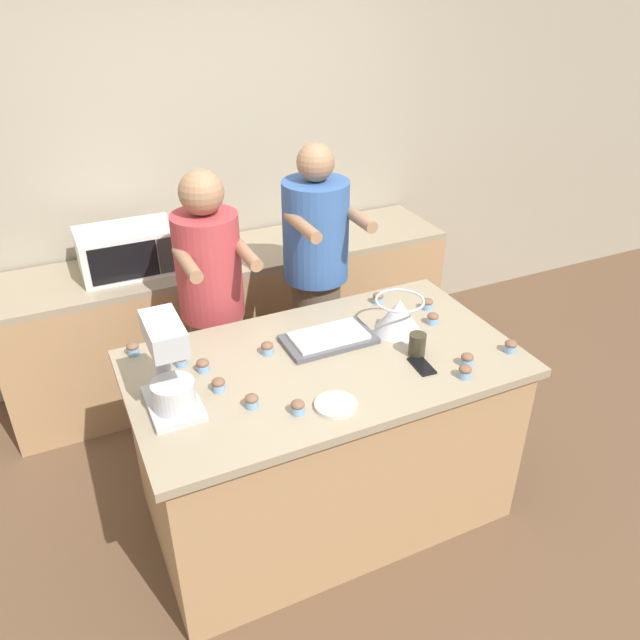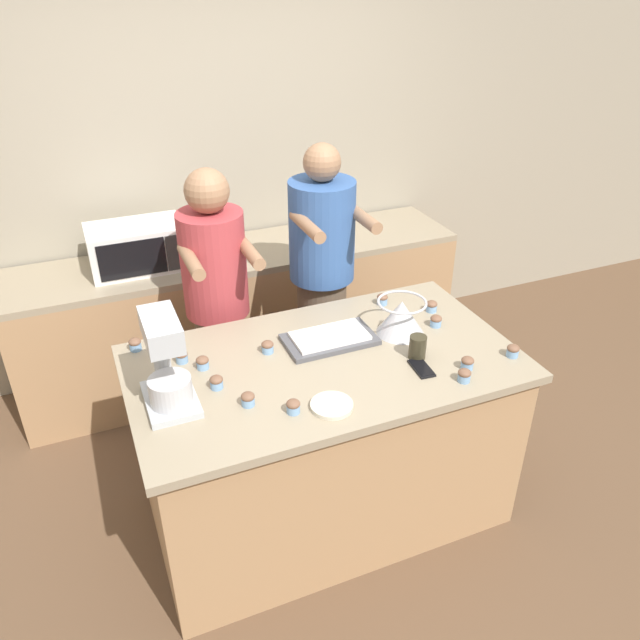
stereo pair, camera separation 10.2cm
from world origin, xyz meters
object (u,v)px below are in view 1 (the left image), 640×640
Objects in this scene: person_left at (213,312)px; cupcake_11 at (203,365)px; mixing_bowl at (399,314)px; cupcake_4 at (378,298)px; cupcake_0 at (181,360)px; cupcake_7 at (427,304)px; person_right at (316,285)px; cupcake_1 at (133,348)px; cupcake_8 at (465,372)px; cupcake_10 at (267,348)px; cupcake_3 at (252,401)px; drinking_glass at (417,345)px; stand_mixer at (169,370)px; cupcake_9 at (511,346)px; baking_tray at (329,338)px; cupcake_5 at (298,407)px; cupcake_2 at (467,359)px; microwave_oven at (128,250)px; cupcake_6 at (219,385)px; cell_phone at (422,366)px; small_plate at (336,405)px; cupcake_12 at (433,318)px.

cupcake_11 is (-0.22, -0.60, 0.09)m from person_left.
mixing_bowl reaches higher than cupcake_4.
cupcake_0 and cupcake_7 have the same top height.
cupcake_1 is (-1.07, -0.34, 0.07)m from person_right.
cupcake_8 and cupcake_10 have the same top height.
drinking_glass is at bearing 2.77° from cupcake_3.
stand_mixer is 0.30m from cupcake_11.
cupcake_4 is 0.73m from cupcake_9.
baking_tray is 7.19× the size of cupcake_5.
cupcake_1 is 1.00× the size of cupcake_3.
cupcake_2 is (0.84, -1.05, 0.09)m from person_left.
cupcake_1 is 0.87m from cupcake_5.
mixing_bowl is 0.44× the size of microwave_oven.
cupcake_5 is at bearing -166.78° from drinking_glass.
person_left is at bearing 75.39° from cupcake_6.
cupcake_6 is 1.00× the size of cupcake_7.
cupcake_5 is at bearing -37.11° from cupcake_3.
cupcake_2 is 1.00× the size of cupcake_5.
cupcake_0 is 1.26m from cupcake_7.
cupcake_3 and cupcake_9 have the same top height.
person_right is at bearing 93.37° from cell_phone.
microwave_oven is 9.15× the size of cupcake_2.
microwave_oven reaches higher than cupcake_0.
cupcake_2 and cupcake_11 have the same top height.
baking_tray is (0.38, -0.62, 0.08)m from person_left.
cupcake_8 is (0.09, -0.23, -0.02)m from drinking_glass.
cupcake_1 is (-0.07, 0.46, -0.15)m from stand_mixer.
cupcake_4 reaches higher than small_plate.
cupcake_8 is at bearing -106.96° from cupcake_12.
cupcake_6 and cupcake_9 have the same top height.
drinking_glass is 1.85× the size of cupcake_2.
stand_mixer is at bearing -80.96° from cupcake_1.
cupcake_2 is at bearing -77.02° from person_right.
small_plate is (-0.19, -0.45, -0.01)m from baking_tray.
stand_mixer is 1.13m from mixing_bowl.
cell_phone is 2.53× the size of cupcake_5.
cupcake_1 is 0.61m from cupcake_10.
stand_mixer reaches higher than cupcake_9.
cupcake_2 reaches higher than baking_tray.
cupcake_2 is at bearing -15.21° from cupcake_6.
cupcake_11 is (0.18, 0.19, -0.15)m from stand_mixer.
cupcake_0 is at bearing 154.23° from cell_phone.
cell_phone is 0.19m from cupcake_8.
cupcake_4 is at bearing 90.25° from cupcake_8.
mixing_bowl is 0.67m from small_plate.
baking_tray is 1.40m from microwave_oven.
cupcake_1 is (-1.19, 0.33, -0.06)m from mixing_bowl.
cupcake_7 is (0.78, 0.52, 0.02)m from small_plate.
person_left reaches higher than mixing_bowl.
cupcake_11 is (-0.60, 0.01, 0.01)m from baking_tray.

